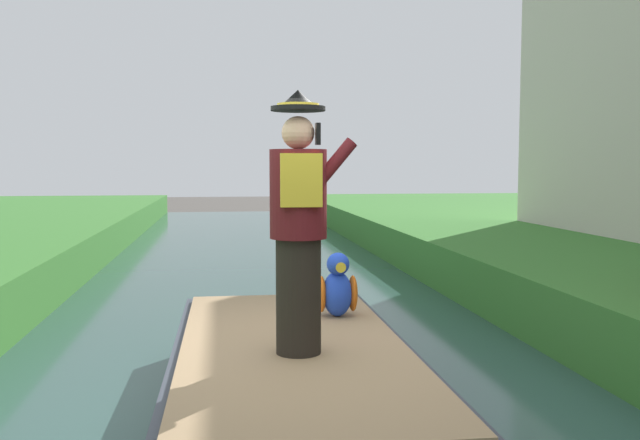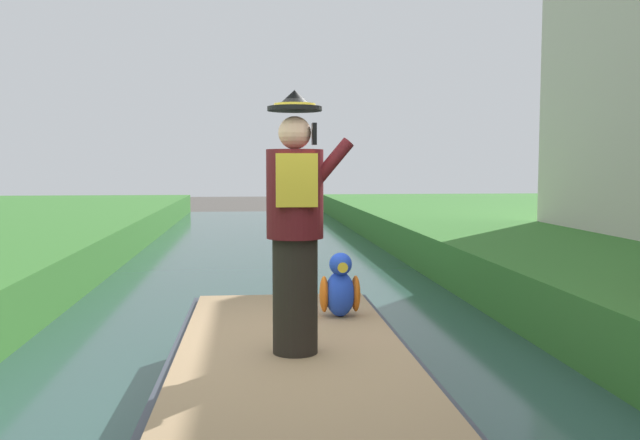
# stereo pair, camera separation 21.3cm
# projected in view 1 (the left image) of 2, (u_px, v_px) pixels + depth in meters

# --- Properties ---
(ground_plane) EXTENTS (80.00, 80.00, 0.00)m
(ground_plane) POSITION_uv_depth(u_px,v_px,m) (294.00, 437.00, 5.17)
(ground_plane) COLOR #4C4742
(canal_water) EXTENTS (5.51, 48.00, 0.10)m
(canal_water) POSITION_uv_depth(u_px,v_px,m) (294.00, 431.00, 5.16)
(canal_water) COLOR #2D4C47
(canal_water) RESTS_ON ground
(boat) EXTENTS (1.83, 4.21, 0.61)m
(boat) POSITION_uv_depth(u_px,v_px,m) (293.00, 383.00, 5.19)
(boat) COLOR #333842
(boat) RESTS_ON canal_water
(person_pirate) EXTENTS (0.61, 0.42, 1.85)m
(person_pirate) POSITION_uv_depth(u_px,v_px,m) (299.00, 223.00, 4.81)
(person_pirate) COLOR black
(person_pirate) RESTS_ON boat
(parrot_plush) EXTENTS (0.36, 0.34, 0.57)m
(parrot_plush) POSITION_uv_depth(u_px,v_px,m) (337.00, 289.00, 6.05)
(parrot_plush) COLOR blue
(parrot_plush) RESTS_ON boat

